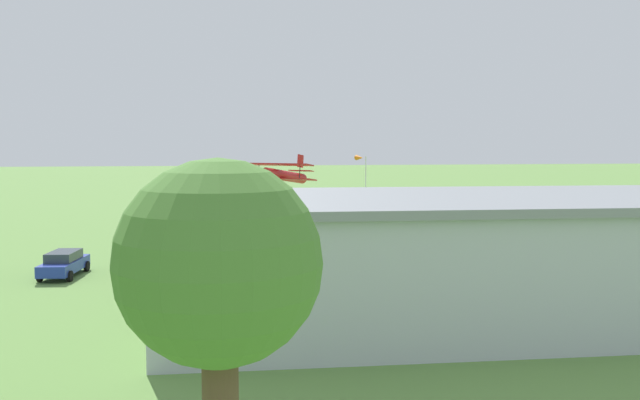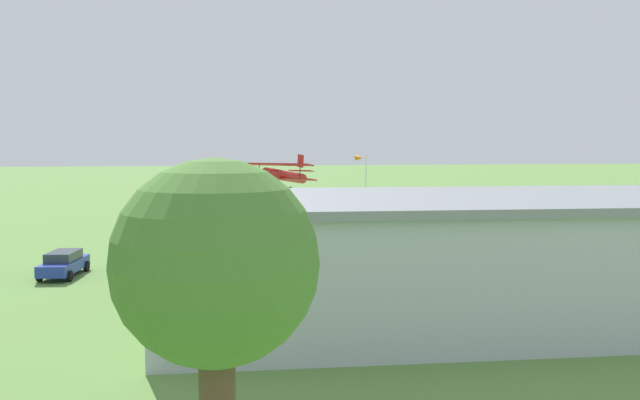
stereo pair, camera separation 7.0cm
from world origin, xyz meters
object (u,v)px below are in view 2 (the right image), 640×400
hangar (455,256)px  car_blue (64,263)px  person_by_parked_cars (496,249)px  windsock (361,163)px  person_watching_takeoff (232,261)px  person_beside_truck (255,247)px  biplane (283,175)px  tree_behind_hangar_right (216,270)px  person_crossing_taxiway (499,244)px  person_at_fence_line (557,255)px  car_red (163,263)px

hangar → car_blue: (19.52, -12.87, -1.98)m
person_by_parked_cars → windsock: windsock is taller
person_watching_takeoff → person_beside_truck: size_ratio=1.02×
biplane → person_watching_takeoff: 25.64m
tree_behind_hangar_right → person_beside_truck: bearing=-95.5°
person_beside_truck → windsock: bearing=-118.1°
person_crossing_taxiway → hangar: bearing=58.5°
person_by_parked_cars → person_watching_takeoff: person_by_parked_cars is taller
car_blue → tree_behind_hangar_right: size_ratio=0.63×
hangar → person_by_parked_cars: size_ratio=15.35×
hangar → biplane: biplane is taller
person_at_fence_line → person_by_parked_cars: bearing=-42.9°
car_red → person_at_fence_line: size_ratio=2.63×
person_watching_takeoff → person_beside_truck: 5.96m
hangar → person_beside_truck: 19.35m
biplane → person_crossing_taxiway: biplane is taller
person_watching_takeoff → windsock: 35.65m
biplane → person_beside_truck: bearing=77.2°
car_red → car_blue: 5.98m
person_beside_truck → biplane: bearing=-102.8°
tree_behind_hangar_right → windsock: size_ratio=1.11×
car_red → biplane: bearing=-112.4°
hangar → person_watching_takeoff: 15.46m
car_red → tree_behind_hangar_right: size_ratio=0.61×
car_red → person_at_fence_line: person_at_fence_line is taller
person_by_parked_cars → tree_behind_hangar_right: 35.43m
tree_behind_hangar_right → car_red: bearing=-84.7°
hangar → tree_behind_hangar_right: 20.24m
car_blue → windsock: 40.30m
person_at_fence_line → person_beside_truck: (18.61, -7.52, -0.13)m
car_blue → windsock: windsock is taller
person_crossing_taxiway → person_beside_truck: (17.17, -2.19, -0.04)m
person_at_fence_line → person_crossing_taxiway: person_at_fence_line is taller
biplane → tree_behind_hangar_right: (7.60, 53.22, 0.67)m
hangar → biplane: size_ratio=3.52×
person_crossing_taxiway → person_beside_truck: size_ratio=1.04×
biplane → person_watching_takeoff: (6.14, 24.54, -4.17)m
car_red → person_watching_takeoff: car_red is taller
person_at_fence_line → person_crossing_taxiway: size_ratio=1.10×
hangar → car_red: hangar is taller
person_crossing_taxiway → windsock: windsock is taller
biplane → person_by_parked_cars: size_ratio=4.36×
biplane → person_by_parked_cars: biplane is taller
person_beside_truck → car_red: bearing=45.1°
person_by_parked_cars → windsock: bearing=-86.5°
hangar → tree_behind_hangar_right: tree_behind_hangar_right is taller
person_at_fence_line → windsock: size_ratio=0.26×
hangar → person_by_parked_cars: hangar is taller
car_blue → car_red: bearing=168.4°
hangar → windsock: windsock is taller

